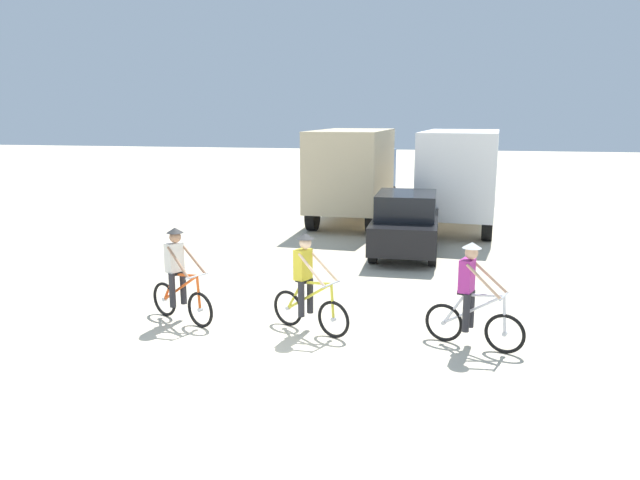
{
  "coord_description": "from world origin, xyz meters",
  "views": [
    {
      "loc": [
        3.03,
        -8.59,
        3.89
      ],
      "look_at": [
        0.23,
        4.47,
        1.1
      ],
      "focal_mm": 33.79,
      "sensor_mm": 36.0,
      "label": 1
    }
  ],
  "objects": [
    {
      "name": "box_truck_avon_van",
      "position": [
        3.44,
        13.0,
        1.87
      ],
      "size": [
        2.87,
        6.91,
        3.35
      ],
      "color": "white",
      "rests_on": "ground"
    },
    {
      "name": "ground_plane",
      "position": [
        0.0,
        0.0,
        0.0
      ],
      "size": [
        120.0,
        120.0,
        0.0
      ],
      "primitive_type": "plane",
      "color": "beige"
    },
    {
      "name": "cyclist_cowboy_hat",
      "position": [
        0.61,
        1.61,
        0.85
      ],
      "size": [
        1.59,
        0.84,
        1.82
      ],
      "color": "black",
      "rests_on": "ground"
    },
    {
      "name": "cyclist_orange_shirt",
      "position": [
        -1.91,
        1.63,
        0.85
      ],
      "size": [
        1.58,
        0.86,
        1.82
      ],
      "color": "black",
      "rests_on": "ground"
    },
    {
      "name": "sedan_parked",
      "position": [
        1.9,
        8.25,
        0.88
      ],
      "size": [
        1.82,
        4.22,
        1.76
      ],
      "color": "black",
      "rests_on": "ground"
    },
    {
      "name": "box_truck_tan_camper",
      "position": [
        -0.37,
        13.39,
        1.87
      ],
      "size": [
        2.57,
        6.82,
        3.35
      ],
      "color": "#CCB78E",
      "rests_on": "ground"
    },
    {
      "name": "cyclist_near_camera",
      "position": [
        3.49,
        1.45,
        0.85
      ],
      "size": [
        1.65,
        0.72,
        1.82
      ],
      "color": "black",
      "rests_on": "ground"
    }
  ]
}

